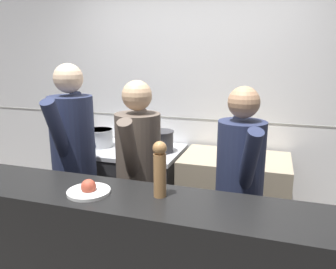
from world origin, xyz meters
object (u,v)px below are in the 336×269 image
Objects in this scene: plated_dish_appetiser at (89,190)px; chef_sous at (139,177)px; chef_head_cook at (74,159)px; chef_line at (239,188)px; oven_range at (130,188)px; braising_pot at (161,141)px; stock_pot at (100,137)px; pepper_mill at (160,168)px; sauce_pot at (130,138)px.

chef_sous is (0.04, 0.63, -0.15)m from plated_dish_appetiser.
chef_head_cook is 1.08× the size of chef_line.
plated_dish_appetiser reaches higher than oven_range.
plated_dish_appetiser is 0.64m from chef_sous.
chef_head_cook is (-0.51, -0.72, -0.01)m from braising_pot.
braising_pot reaches higher than oven_range.
stock_pot is at bearing 95.34° from chef_head_cook.
plated_dish_appetiser is at bearing -158.45° from chef_line.
pepper_mill reaches higher than plated_dish_appetiser.
plated_dish_appetiser is at bearing -74.70° from sauce_pot.
chef_line reaches higher than sauce_pot.
chef_line is at bearing -32.27° from oven_range.
chef_line is at bearing 57.27° from pepper_mill.
chef_line reaches higher than oven_range.
sauce_pot is at bearing 110.13° from chef_sous.
chef_line is at bearing 41.01° from plated_dish_appetiser.
pepper_mill is (0.40, 0.09, 0.15)m from plated_dish_appetiser.
oven_range is 1.75m from pepper_mill.
chef_head_cook reaches higher than stock_pot.
chef_sous is at bearing -82.96° from braising_pot.
pepper_mill is at bearing -58.89° from oven_range.
plated_dish_appetiser is at bearing -87.71° from braising_pot.
plated_dish_appetiser is (0.40, -1.45, 0.08)m from sauce_pot.
plated_dish_appetiser is (0.73, -1.42, 0.09)m from stock_pot.
sauce_pot is at bearing 105.30° from plated_dish_appetiser.
plated_dish_appetiser is 0.14× the size of chef_head_cook.
chef_line is (1.51, -0.74, -0.07)m from stock_pot.
oven_range is 4.40× the size of plated_dish_appetiser.
plated_dish_appetiser is 0.15× the size of chef_sous.
chef_head_cook is at bearing -77.57° from stock_pot.
chef_head_cook reaches higher than chef_line.
chef_head_cook is 1.35m from chef_line.
chef_sous is 1.02× the size of chef_line.
plated_dish_appetiser reaches higher than braising_pot.
sauce_pot is (0.01, 0.02, 0.54)m from oven_range.
pepper_mill is 0.77m from chef_line.
oven_range is 3.77× the size of sauce_pot.
oven_range is 0.54m from sauce_pot.
braising_pot is 1.05× the size of plated_dish_appetiser.
chef_head_cook reaches higher than sauce_pot.
chef_line is at bearing -3.77° from chef_sous.
oven_range is 1.61m from plated_dish_appetiser.
braising_pot is 0.81m from chef_sous.
pepper_mill is 0.19× the size of chef_sous.
plated_dish_appetiser reaches higher than sauce_pot.
stock_pot is at bearing 126.21° from chef_sous.
chef_sous is at bearing -45.95° from stock_pot.
braising_pot is 1.13m from chef_line.
chef_sous is (0.44, -0.83, -0.07)m from sauce_pot.
oven_range is at bearing -123.18° from sauce_pot.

